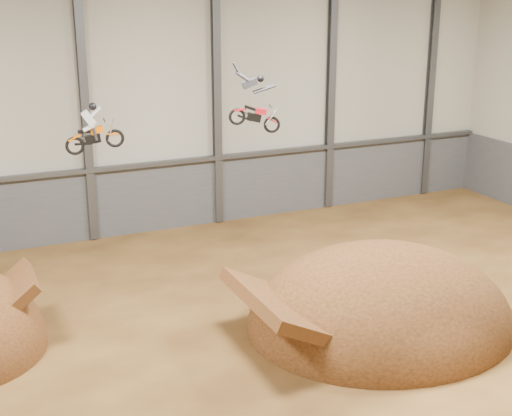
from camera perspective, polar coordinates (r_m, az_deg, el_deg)
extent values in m
plane|color=#4A2E13|center=(24.53, 2.51, -12.14)|extent=(40.00, 40.00, 0.00)
cube|color=#B5B2A0|center=(35.75, -8.34, 9.00)|extent=(40.00, 0.10, 14.00)
cube|color=#4F5157|center=(36.77, -7.94, 0.86)|extent=(39.80, 0.18, 3.50)
cube|color=#47494F|center=(36.16, -7.99, 3.53)|extent=(39.80, 0.35, 0.20)
cube|color=#47494F|center=(34.79, -13.57, 8.47)|extent=(0.40, 0.36, 13.90)
cube|color=#47494F|center=(36.61, -3.17, 9.34)|extent=(0.40, 0.36, 13.90)
cube|color=#47494F|center=(39.49, 6.02, 9.85)|extent=(0.40, 0.36, 13.90)
cube|color=#47494F|center=(43.20, 13.81, 10.09)|extent=(0.40, 0.36, 13.90)
ellipsoid|color=#422310|center=(27.35, 9.85, -9.12)|extent=(10.15, 8.98, 5.86)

